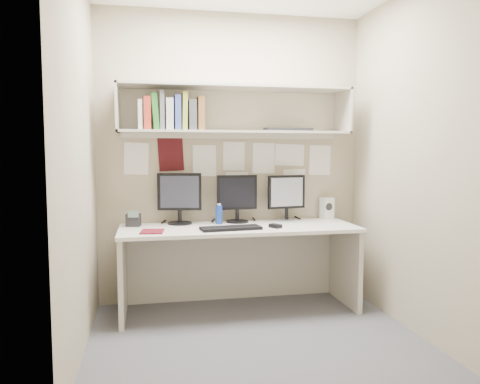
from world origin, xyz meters
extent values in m
cube|color=#4C4C51|center=(0.00, 0.00, 0.00)|extent=(2.40, 2.00, 0.01)
cube|color=tan|center=(0.00, 1.00, 1.30)|extent=(2.40, 0.02, 2.60)
cube|color=tan|center=(0.00, -1.00, 1.30)|extent=(2.40, 0.02, 2.60)
cube|color=tan|center=(-1.20, 0.00, 1.30)|extent=(0.02, 2.00, 2.60)
cube|color=tan|center=(1.20, 0.00, 1.30)|extent=(0.02, 2.00, 2.60)
cube|color=silver|center=(0.00, 0.64, 0.71)|extent=(2.00, 0.70, 0.03)
cube|color=beige|center=(0.00, 0.97, 0.35)|extent=(1.96, 0.02, 0.70)
cube|color=beige|center=(0.00, 0.81, 1.53)|extent=(2.00, 0.38, 0.02)
cube|color=beige|center=(0.00, 0.81, 1.91)|extent=(2.00, 0.38, 0.02)
cube|color=beige|center=(0.00, 0.99, 1.72)|extent=(2.00, 0.02, 0.40)
cube|color=beige|center=(-0.99, 0.81, 1.72)|extent=(0.02, 0.38, 0.40)
cube|color=beige|center=(0.99, 0.81, 1.72)|extent=(0.02, 0.38, 0.40)
cylinder|color=black|center=(-0.49, 0.86, 0.74)|extent=(0.21, 0.21, 0.02)
cylinder|color=black|center=(-0.49, 0.86, 0.80)|extent=(0.03, 0.03, 0.11)
cube|color=black|center=(-0.49, 0.87, 1.01)|extent=(0.38, 0.11, 0.33)
cube|color=black|center=(-0.49, 0.85, 1.01)|extent=(0.33, 0.07, 0.28)
cylinder|color=black|center=(0.03, 0.86, 0.74)|extent=(0.20, 0.20, 0.01)
cylinder|color=black|center=(0.03, 0.86, 0.79)|extent=(0.03, 0.03, 0.10)
cube|color=black|center=(0.03, 0.87, 1.00)|extent=(0.36, 0.05, 0.31)
cube|color=black|center=(0.03, 0.85, 1.00)|extent=(0.32, 0.02, 0.26)
cylinder|color=#A5A5AA|center=(0.49, 0.86, 0.74)|extent=(0.20, 0.20, 0.01)
cylinder|color=black|center=(0.49, 0.86, 0.79)|extent=(0.03, 0.03, 0.10)
cube|color=black|center=(0.49, 0.87, 0.99)|extent=(0.36, 0.09, 0.30)
cube|color=#BBBCC0|center=(0.49, 0.85, 0.99)|extent=(0.31, 0.05, 0.26)
cube|color=black|center=(-0.10, 0.48, 0.74)|extent=(0.51, 0.22, 0.02)
cube|color=black|center=(0.28, 0.50, 0.75)|extent=(0.10, 0.12, 0.03)
cube|color=silver|center=(0.90, 0.91, 0.83)|extent=(0.12, 0.12, 0.20)
cylinder|color=black|center=(0.90, 0.86, 0.85)|extent=(0.07, 0.02, 0.07)
cylinder|color=#153497|center=(-0.15, 0.79, 0.81)|extent=(0.06, 0.06, 0.17)
cylinder|color=white|center=(-0.15, 0.79, 0.90)|extent=(0.03, 0.03, 0.02)
cube|color=maroon|center=(-0.73, 0.49, 0.74)|extent=(0.20, 0.23, 0.01)
cube|color=black|center=(-0.88, 0.82, 0.78)|extent=(0.13, 0.11, 0.11)
cube|color=#4C6659|center=(-0.88, 0.77, 0.84)|extent=(0.09, 0.02, 0.06)
cube|color=silver|center=(-0.81, 0.76, 1.66)|extent=(0.03, 0.20, 0.24)
cube|color=#AF2E20|center=(-0.75, 0.76, 1.67)|extent=(0.06, 0.20, 0.27)
cube|color=#246521|center=(-0.68, 0.76, 1.69)|extent=(0.05, 0.20, 0.29)
cube|color=#56565C|center=(-0.63, 0.76, 1.70)|extent=(0.04, 0.20, 0.32)
cube|color=beige|center=(-0.57, 0.76, 1.67)|extent=(0.06, 0.20, 0.26)
cube|color=#364688|center=(-0.50, 0.76, 1.68)|extent=(0.05, 0.20, 0.29)
cube|color=#969D34|center=(-0.44, 0.76, 1.70)|extent=(0.04, 0.20, 0.31)
cube|color=#3B3A3D|center=(-0.38, 0.76, 1.67)|extent=(0.06, 0.20, 0.25)
cube|color=brown|center=(-0.31, 0.76, 1.68)|extent=(0.05, 0.20, 0.28)
cube|color=black|center=(0.48, 0.81, 1.55)|extent=(0.42, 0.17, 0.03)
camera|label=1|loc=(-0.75, -3.21, 1.37)|focal=35.00mm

